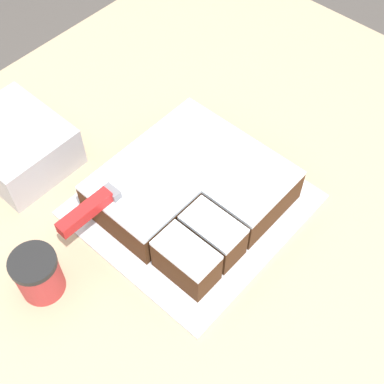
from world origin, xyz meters
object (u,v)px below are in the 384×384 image
object	(u,v)px
cake	(192,190)
knife	(104,198)
cake_board	(192,205)
coffee_cup	(38,274)
storage_box	(17,145)

from	to	relation	value
cake	knife	size ratio (longest dim) A/B	0.96
cake_board	knife	distance (m)	0.17
cake	coffee_cup	size ratio (longest dim) A/B	3.30
cake	knife	bearing A→B (deg)	150.72
knife	coffee_cup	xyz separation A→B (m)	(-0.15, -0.00, -0.04)
knife	cake	bearing A→B (deg)	-28.13
coffee_cup	cake_board	bearing A→B (deg)	-14.41
knife	storage_box	world-z (taller)	knife
cake_board	coffee_cup	xyz separation A→B (m)	(-0.28, 0.07, 0.04)
cake_board	cake	xyz separation A→B (m)	(0.00, 0.00, 0.04)
knife	storage_box	distance (m)	0.24
knife	storage_box	xyz separation A→B (m)	(-0.01, 0.24, -0.04)
storage_box	knife	bearing A→B (deg)	-87.77
cake_board	storage_box	size ratio (longest dim) A/B	1.87
cake	knife	xyz separation A→B (m)	(-0.13, 0.07, 0.05)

